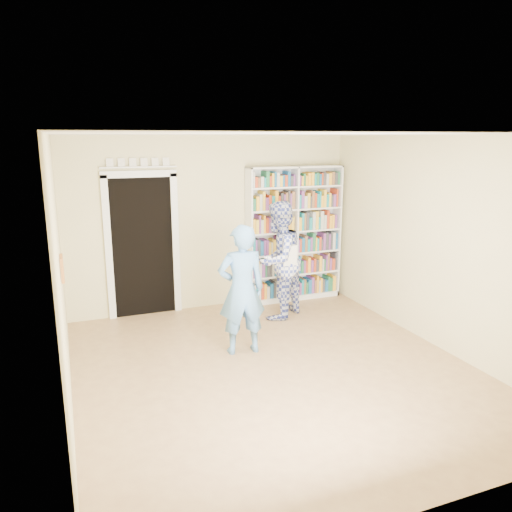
% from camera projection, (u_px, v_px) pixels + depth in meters
% --- Properties ---
extents(floor, '(5.00, 5.00, 0.00)m').
position_uv_depth(floor, '(275.00, 369.00, 5.88)').
color(floor, '#906845').
rests_on(floor, ground).
extents(ceiling, '(5.00, 5.00, 0.00)m').
position_uv_depth(ceiling, '(277.00, 134.00, 5.26)').
color(ceiling, white).
rests_on(ceiling, wall_back).
extents(wall_back, '(4.50, 0.00, 4.50)m').
position_uv_depth(wall_back, '(212.00, 223.00, 7.84)').
color(wall_back, beige).
rests_on(wall_back, floor).
extents(wall_left, '(0.00, 5.00, 5.00)m').
position_uv_depth(wall_left, '(61.00, 279.00, 4.77)').
color(wall_left, beige).
rests_on(wall_left, floor).
extents(wall_right, '(0.00, 5.00, 5.00)m').
position_uv_depth(wall_right, '(437.00, 243.00, 6.37)').
color(wall_right, beige).
rests_on(wall_right, floor).
extents(bookshelf, '(1.61, 0.30, 2.22)m').
position_uv_depth(bookshelf, '(294.00, 234.00, 8.23)').
color(bookshelf, white).
rests_on(bookshelf, floor).
extents(doorway, '(1.10, 0.08, 2.43)m').
position_uv_depth(doorway, '(142.00, 239.00, 7.47)').
color(doorway, black).
rests_on(doorway, floor).
extents(wall_art, '(0.03, 0.25, 0.25)m').
position_uv_depth(wall_art, '(62.00, 268.00, 4.95)').
color(wall_art, brown).
rests_on(wall_art, wall_left).
extents(man_blue, '(0.63, 0.44, 1.65)m').
position_uv_depth(man_blue, '(242.00, 290.00, 6.19)').
color(man_blue, '#5A90C8').
rests_on(man_blue, floor).
extents(man_plaid, '(1.09, 1.04, 1.77)m').
position_uv_depth(man_plaid, '(278.00, 260.00, 7.42)').
color(man_plaid, '#32409B').
rests_on(man_plaid, floor).
extents(paper_sheet, '(0.21, 0.01, 0.30)m').
position_uv_depth(paper_sheet, '(290.00, 256.00, 7.18)').
color(paper_sheet, white).
rests_on(paper_sheet, man_plaid).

